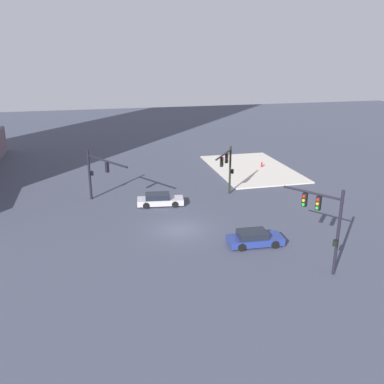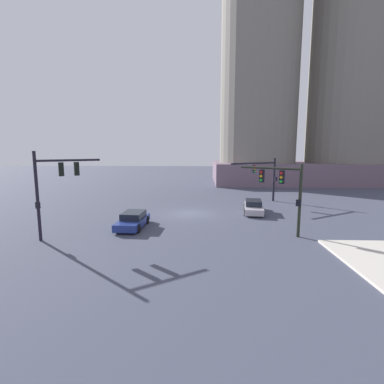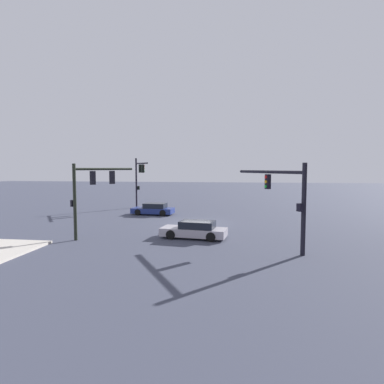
{
  "view_description": "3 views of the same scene",
  "coord_description": "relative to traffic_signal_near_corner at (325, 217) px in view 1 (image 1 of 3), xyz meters",
  "views": [
    {
      "loc": [
        -31.58,
        6.68,
        14.41
      ],
      "look_at": [
        1.3,
        -1.41,
        2.83
      ],
      "focal_mm": 38.51,
      "sensor_mm": 36.0,
      "label": 1
    },
    {
      "loc": [
        1.13,
        -26.94,
        6.11
      ],
      "look_at": [
        0.2,
        -0.51,
        2.19
      ],
      "focal_mm": 26.69,
      "sensor_mm": 36.0,
      "label": 2
    },
    {
      "loc": [
        27.99,
        3.56,
        4.86
      ],
      "look_at": [
        2.41,
        -0.04,
        2.92
      ],
      "focal_mm": 30.07,
      "sensor_mm": 36.0,
      "label": 3
    }
  ],
  "objects": [
    {
      "name": "traffic_signal_cross_street",
      "position": [
        16.03,
        1.51,
        -0.43
      ],
      "size": [
        3.87,
        3.18,
        5.15
      ],
      "rotation": [
        0.0,
        0.0,
        2.51
      ],
      "color": "black",
      "rests_on": "ground"
    },
    {
      "name": "sidewalk_corner",
      "position": [
        25.51,
        -5.05,
        -3.88
      ],
      "size": [
        15.2,
        9.6,
        0.15
      ],
      "primitive_type": "cube",
      "color": "beige",
      "rests_on": "ground"
    },
    {
      "name": "fire_hydrant_on_curb",
      "position": [
        25.55,
        -6.49,
        -3.47
      ],
      "size": [
        0.33,
        0.22,
        0.71
      ],
      "color": "red",
      "rests_on": "sidewalk_corner"
    },
    {
      "name": "ground_plane",
      "position": [
        8.99,
        8.03,
        -3.95
      ],
      "size": [
        162.12,
        162.12,
        0.0
      ],
      "primitive_type": "plane",
      "color": "#404455"
    },
    {
      "name": "traffic_signal_opposite_side",
      "position": [
        17.44,
        14.44,
        -0.5
      ],
      "size": [
        5.84,
        3.59,
        5.15
      ],
      "rotation": [
        0.0,
        0.0,
        -2.59
      ],
      "color": "black",
      "rests_on": "ground"
    },
    {
      "name": "traffic_signal_near_corner",
      "position": [
        0.0,
        0.0,
        0.0
      ],
      "size": [
        3.82,
        2.55,
        6.04
      ],
      "rotation": [
        0.0,
        0.0,
        0.61
      ],
      "color": "black",
      "rests_on": "ground"
    },
    {
      "name": "sedan_car_approaching",
      "position": [
        4.65,
        2.98,
        -3.38
      ],
      "size": [
        2.06,
        4.4,
        1.21
      ],
      "rotation": [
        0.0,
        0.0,
        -1.63
      ],
      "color": "navy",
      "rests_on": "ground"
    },
    {
      "name": "sedan_car_waiting_far",
      "position": [
        15.19,
        8.71,
        -3.38
      ],
      "size": [
        2.28,
        4.7,
        1.21
      ],
      "rotation": [
        0.0,
        0.0,
        -1.7
      ],
      "color": "#B4AEB9",
      "rests_on": "ground"
    }
  ]
}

